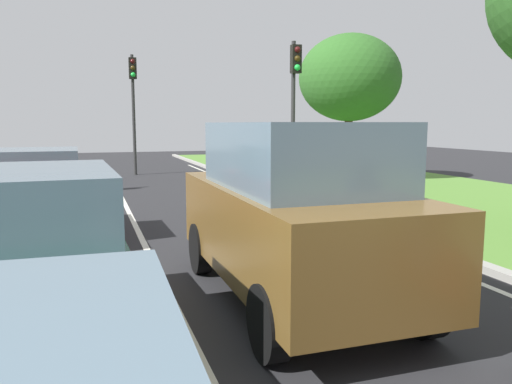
# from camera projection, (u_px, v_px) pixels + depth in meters

# --- Properties ---
(ground_plane) EXTENTS (60.00, 60.00, 0.00)m
(ground_plane) POSITION_uv_depth(u_px,v_px,m) (166.00, 223.00, 11.61)
(ground_plane) COLOR #262628
(lane_line_center) EXTENTS (0.12, 32.00, 0.01)m
(lane_line_center) POSITION_uv_depth(u_px,v_px,m) (135.00, 225.00, 11.39)
(lane_line_center) COLOR silver
(lane_line_center) RESTS_ON ground
(lane_line_right_edge) EXTENTS (0.12, 32.00, 0.01)m
(lane_line_right_edge) POSITION_uv_depth(u_px,v_px,m) (309.00, 214.00, 12.74)
(lane_line_right_edge) COLOR silver
(lane_line_right_edge) RESTS_ON ground
(grass_verge_right) EXTENTS (9.00, 48.00, 0.06)m
(grass_verge_right) POSITION_uv_depth(u_px,v_px,m) (468.00, 203.00, 14.28)
(grass_verge_right) COLOR #548433
(grass_verge_right) RESTS_ON ground
(curb_right) EXTENTS (0.24, 48.00, 0.12)m
(curb_right) POSITION_uv_depth(u_px,v_px,m) (327.00, 211.00, 12.89)
(curb_right) COLOR #9E9B93
(curb_right) RESTS_ON ground
(car_suv_ahead) EXTENTS (1.97, 4.50, 2.28)m
(car_suv_ahead) POSITION_uv_depth(u_px,v_px,m) (294.00, 211.00, 6.39)
(car_suv_ahead) COLOR brown
(car_suv_ahead) RESTS_ON ground
(car_sedan_left_lane) EXTENTS (1.98, 4.37, 1.86)m
(car_sedan_left_lane) POSITION_uv_depth(u_px,v_px,m) (27.00, 270.00, 4.70)
(car_sedan_left_lane) COLOR #0C472D
(car_sedan_left_lane) RESTS_ON ground
(car_hatchback_far) EXTENTS (1.79, 3.73, 1.78)m
(car_hatchback_far) POSITION_uv_depth(u_px,v_px,m) (40.00, 194.00, 9.94)
(car_hatchback_far) COLOR maroon
(car_hatchback_far) RESTS_ON ground
(traffic_light_near_right) EXTENTS (0.32, 0.50, 4.94)m
(traffic_light_near_right) POSITION_uv_depth(u_px,v_px,m) (295.00, 89.00, 16.61)
(traffic_light_near_right) COLOR #2D2D2D
(traffic_light_near_right) RESTS_ON ground
(traffic_light_far_median) EXTENTS (0.32, 0.50, 5.22)m
(traffic_light_far_median) POSITION_uv_depth(u_px,v_px,m) (133.00, 93.00, 21.92)
(traffic_light_far_median) COLOR #2D2D2D
(traffic_light_far_median) RESTS_ON ground
(tree_roadside_far) EXTENTS (4.00, 4.00, 5.75)m
(tree_roadside_far) POSITION_uv_depth(u_px,v_px,m) (350.00, 78.00, 19.87)
(tree_roadside_far) COLOR #4C331E
(tree_roadside_far) RESTS_ON ground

